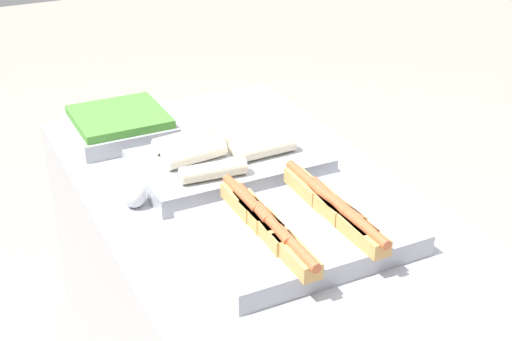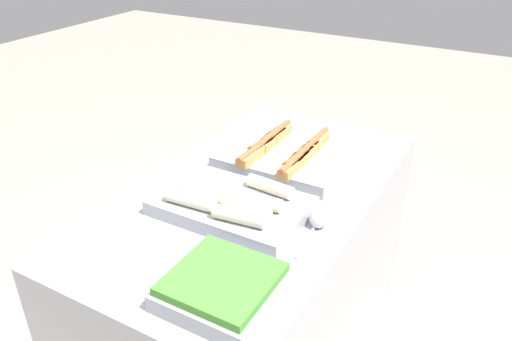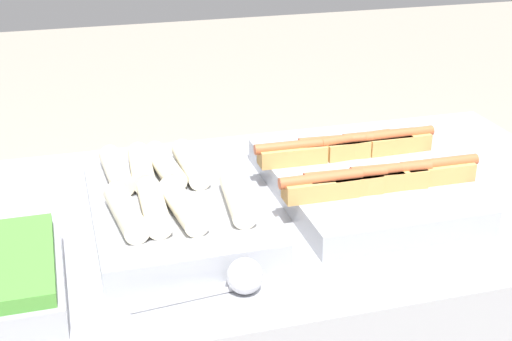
# 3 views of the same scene
# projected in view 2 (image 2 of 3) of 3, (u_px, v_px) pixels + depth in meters

# --- Properties ---
(counter) EXTENTS (1.44, 0.78, 0.93)m
(counter) POSITION_uv_depth(u_px,v_px,m) (257.00, 289.00, 2.00)
(counter) COLOR #A8AAB2
(counter) RESTS_ON ground_plane
(tray_hotdogs) EXTENTS (0.41, 0.47, 0.10)m
(tray_hotdogs) POSITION_uv_depth(u_px,v_px,m) (284.00, 156.00, 1.93)
(tray_hotdogs) COLOR #A8AAB2
(tray_hotdogs) RESTS_ON counter
(tray_wraps) EXTENTS (0.31, 0.49, 0.09)m
(tray_wraps) POSITION_uv_depth(u_px,v_px,m) (231.00, 203.00, 1.63)
(tray_wraps) COLOR #A8AAB2
(tray_wraps) RESTS_ON counter
(tray_side_front) EXTENTS (0.28, 0.28, 0.07)m
(tray_side_front) POSITION_uv_depth(u_px,v_px,m) (223.00, 287.00, 1.28)
(tray_side_front) COLOR #A8AAB2
(tray_side_front) RESTS_ON counter
(serving_spoon_near) EXTENTS (0.21, 0.06, 0.06)m
(serving_spoon_near) POSITION_uv_depth(u_px,v_px,m) (318.00, 221.00, 1.56)
(serving_spoon_near) COLOR silver
(serving_spoon_near) RESTS_ON counter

